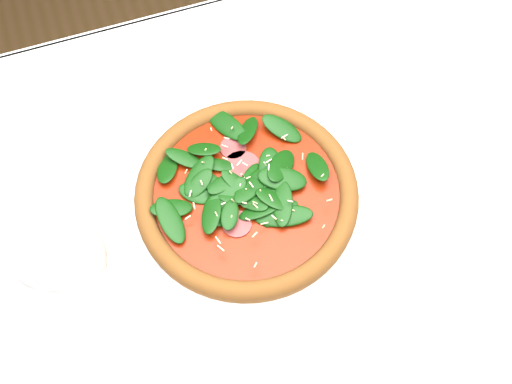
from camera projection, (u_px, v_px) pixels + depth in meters
name	position (u px, v px, depth m)	size (l,w,h in m)	color
ground	(265.00, 344.00, 1.42)	(6.00, 6.00, 0.00)	brown
dining_table	(271.00, 243.00, 0.85)	(1.21, 0.81, 0.75)	white
plate	(247.00, 198.00, 0.76)	(0.34, 0.34, 0.01)	white
pizza	(247.00, 191.00, 0.74)	(0.30, 0.30, 0.04)	#8D5E22
wine_glass	(62.00, 263.00, 0.56)	(0.09, 0.09, 0.22)	white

